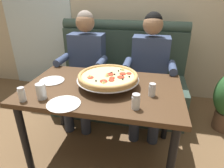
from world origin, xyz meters
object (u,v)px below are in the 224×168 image
at_px(shaker_parmesan, 152,91).
at_px(plate_near_left, 64,103).
at_px(pizza, 108,77).
at_px(shaker_pepper_flakes, 22,95).
at_px(diner_left, 85,62).
at_px(plate_near_right, 52,80).
at_px(drinking_glass, 41,92).
at_px(diner_right, 149,67).
at_px(dining_table, 103,96).
at_px(booth_bench, 120,80).
at_px(shaker_oregano, 136,103).

bearing_deg(shaker_parmesan, plate_near_left, -156.74).
xyz_separation_m(pizza, shaker_pepper_flakes, (-0.56, -0.37, -0.04)).
distance_m(pizza, plate_near_left, 0.44).
height_order(diner_left, plate_near_right, diner_left).
bearing_deg(drinking_glass, shaker_pepper_flakes, -152.89).
bearing_deg(diner_right, dining_table, -121.12).
height_order(diner_right, pizza, diner_right).
distance_m(plate_near_left, drinking_glass, 0.20).
bearing_deg(drinking_glass, pizza, 35.12).
height_order(shaker_pepper_flakes, shaker_parmesan, shaker_pepper_flakes).
xyz_separation_m(booth_bench, plate_near_right, (-0.48, -0.85, 0.33)).
height_order(shaker_pepper_flakes, shaker_oregano, shaker_oregano).
distance_m(shaker_pepper_flakes, plate_near_left, 0.32).
bearing_deg(booth_bench, shaker_pepper_flakes, -112.92).
relative_size(dining_table, shaker_oregano, 11.96).
xyz_separation_m(dining_table, plate_near_right, (-0.48, 0.03, 0.10)).
relative_size(dining_table, diner_left, 1.04).
bearing_deg(diner_right, shaker_pepper_flakes, -132.86).
bearing_deg(shaker_parmesan, diner_right, 93.57).
height_order(dining_table, drinking_glass, drinking_glass).
xyz_separation_m(pizza, shaker_oregano, (0.26, -0.30, -0.04)).
xyz_separation_m(diner_left, shaker_parmesan, (0.78, -0.68, 0.06)).
height_order(diner_left, shaker_pepper_flakes, diner_left).
bearing_deg(shaker_pepper_flakes, drinking_glass, 27.11).
xyz_separation_m(pizza, plate_near_right, (-0.52, -0.00, -0.08)).
height_order(diner_left, plate_near_left, diner_left).
distance_m(pizza, shaker_pepper_flakes, 0.67).
distance_m(diner_right, shaker_oregano, 0.89).
xyz_separation_m(diner_left, pizza, (0.41, -0.59, 0.10)).
bearing_deg(drinking_glass, dining_table, 35.34).
bearing_deg(shaker_pepper_flakes, diner_right, 47.14).
relative_size(booth_bench, plate_near_left, 6.73).
bearing_deg(plate_near_left, booth_bench, 80.54).
height_order(dining_table, shaker_pepper_flakes, shaker_pepper_flakes).
relative_size(dining_table, diner_right, 1.04).
distance_m(diner_left, shaker_parmesan, 1.04).
relative_size(dining_table, pizza, 2.53).
bearing_deg(dining_table, diner_left, 121.12).
relative_size(diner_right, shaker_oregano, 11.53).
relative_size(diner_right, plate_near_left, 5.22).
distance_m(diner_left, shaker_oregano, 1.12).
height_order(shaker_oregano, plate_near_left, shaker_oregano).
relative_size(dining_table, plate_near_left, 5.41).
bearing_deg(diner_left, shaker_oregano, -52.59).
xyz_separation_m(shaker_pepper_flakes, plate_near_right, (0.04, 0.37, -0.04)).
bearing_deg(plate_near_left, shaker_parmesan, 23.26).
relative_size(diner_left, shaker_oregano, 11.53).
height_order(pizza, plate_near_right, pizza).
bearing_deg(plate_near_right, shaker_pepper_flakes, -96.01).
height_order(diner_right, shaker_pepper_flakes, diner_right).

